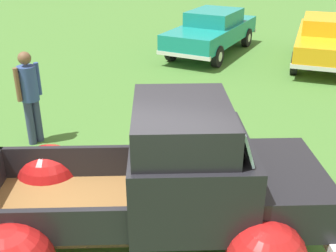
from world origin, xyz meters
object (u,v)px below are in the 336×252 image
show_car_1 (327,39)px  spectator_1 (29,92)px  vintage_pickup_truck (168,190)px  show_car_0 (212,30)px

show_car_1 → spectator_1: bearing=-34.3°
vintage_pickup_truck → show_car_1: bearing=57.6°
vintage_pickup_truck → spectator_1: vintage_pickup_truck is taller
show_car_0 → show_car_1: 3.67m
vintage_pickup_truck → show_car_1: 9.76m
show_car_0 → vintage_pickup_truck: bearing=18.7°
show_car_0 → spectator_1: 7.99m
vintage_pickup_truck → show_car_1: size_ratio=1.07×
vintage_pickup_truck → spectator_1: (-3.23, 2.10, 0.29)m
spectator_1 → show_car_1: bearing=73.9°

